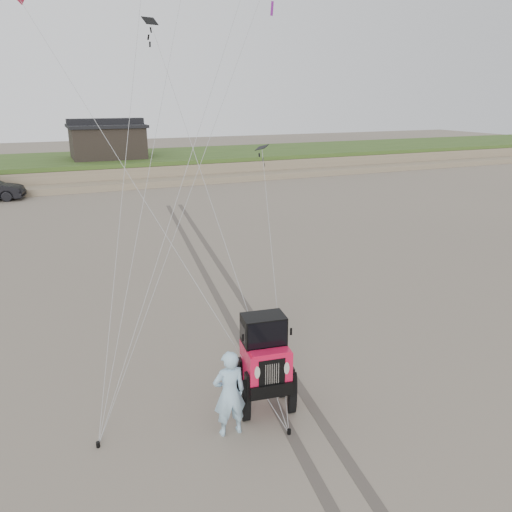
# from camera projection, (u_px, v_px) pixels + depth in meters

# --- Properties ---
(ground) EXTENTS (160.00, 160.00, 0.00)m
(ground) POSITION_uv_depth(u_px,v_px,m) (255.00, 408.00, 11.38)
(ground) COLOR #6B6054
(ground) RESTS_ON ground
(dune_ridge) EXTENTS (160.00, 14.25, 1.73)m
(dune_ridge) POSITION_uv_depth(u_px,v_px,m) (85.00, 169.00, 43.88)
(dune_ridge) COLOR #7A6B54
(dune_ridge) RESTS_ON ground
(cabin) EXTENTS (6.40, 5.40, 3.35)m
(cabin) POSITION_uv_depth(u_px,v_px,m) (107.00, 140.00, 43.47)
(cabin) COLOR black
(cabin) RESTS_ON dune_ridge
(jeep) EXTENTS (2.72, 5.05, 1.79)m
(jeep) POSITION_uv_depth(u_px,v_px,m) (265.00, 374.00, 11.08)
(jeep) COLOR red
(jeep) RESTS_ON ground
(man) EXTENTS (0.71, 0.48, 1.91)m
(man) POSITION_uv_depth(u_px,v_px,m) (229.00, 393.00, 10.25)
(man) COLOR #82A4C9
(man) RESTS_ON ground
(stake_main) EXTENTS (0.08, 0.08, 0.12)m
(stake_main) POSITION_uv_depth(u_px,v_px,m) (98.00, 445.00, 10.08)
(stake_main) COLOR black
(stake_main) RESTS_ON ground
(stake_aux) EXTENTS (0.08, 0.08, 0.12)m
(stake_aux) POSITION_uv_depth(u_px,v_px,m) (289.00, 432.00, 10.47)
(stake_aux) COLOR black
(stake_aux) RESTS_ON ground
(tire_tracks) EXTENTS (5.22, 29.74, 0.01)m
(tire_tracks) POSITION_uv_depth(u_px,v_px,m) (220.00, 282.00, 19.13)
(tire_tracks) COLOR #4C443D
(tire_tracks) RESTS_ON ground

